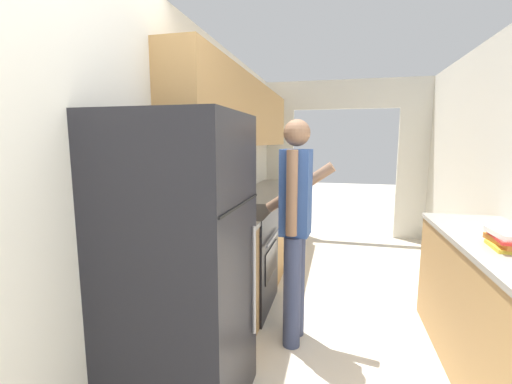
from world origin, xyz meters
TOP-DOWN VIEW (x-y plane):
  - wall_left at (-1.22, 2.15)m, footprint 0.38×7.06m
  - wall_far_with_doorway at (0.00, 4.69)m, footprint 2.93×0.06m
  - counter_left at (-0.97, 2.95)m, footprint 0.62×3.48m
  - refrigerator at (-0.92, 0.62)m, footprint 0.73×0.70m
  - range_oven at (-0.96, 1.89)m, footprint 0.66×0.75m
  - person at (-0.38, 1.44)m, footprint 0.54×0.39m

SIDE VIEW (x-z plane):
  - counter_left at x=-0.97m, z-range 0.00..0.91m
  - range_oven at x=-0.96m, z-range -0.06..0.99m
  - refrigerator at x=-0.92m, z-range 0.00..1.68m
  - person at x=-0.38m, z-range 0.07..1.76m
  - wall_far_with_doorway at x=0.00m, z-range 0.19..2.69m
  - wall_left at x=-1.22m, z-range 0.25..2.75m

